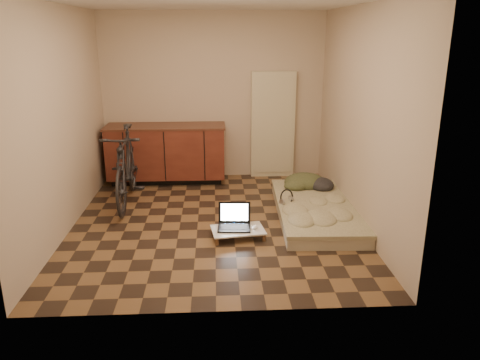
{
  "coord_description": "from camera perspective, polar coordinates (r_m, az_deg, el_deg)",
  "views": [
    {
      "loc": [
        0.02,
        -5.48,
        2.28
      ],
      "look_at": [
        0.31,
        -0.02,
        0.55
      ],
      "focal_mm": 35.0,
      "sensor_mm": 36.0,
      "label": 1
    }
  ],
  "objects": [
    {
      "name": "lap_desk",
      "position": [
        5.46,
        -0.26,
        -6.13
      ],
      "size": [
        0.65,
        0.47,
        0.1
      ],
      "rotation": [
        0.0,
        0.0,
        0.14
      ],
      "color": "brown",
      "rests_on": "ground"
    },
    {
      "name": "futon",
      "position": [
        6.14,
        9.2,
        -3.6
      ],
      "size": [
        1.06,
        2.09,
        0.18
      ],
      "rotation": [
        0.0,
        0.0,
        -0.04
      ],
      "color": "#B7AD92",
      "rests_on": "ground"
    },
    {
      "name": "cabinets",
      "position": [
        7.44,
        -8.93,
        3.26
      ],
      "size": [
        1.84,
        0.62,
        0.91
      ],
      "color": "black",
      "rests_on": "ground"
    },
    {
      "name": "room_shell",
      "position": [
        5.56,
        -3.25,
        7.39
      ],
      "size": [
        3.5,
        4.0,
        2.6
      ],
      "color": "brown",
      "rests_on": "ground"
    },
    {
      "name": "bicycle",
      "position": [
        6.54,
        -13.71,
        2.05
      ],
      "size": [
        0.59,
        1.83,
        1.17
      ],
      "primitive_type": "imported",
      "rotation": [
        0.0,
        0.0,
        0.03
      ],
      "color": "black",
      "rests_on": "ground"
    },
    {
      "name": "headphones",
      "position": [
        6.07,
        5.72,
        -2.02
      ],
      "size": [
        0.31,
        0.31,
        0.16
      ],
      "primitive_type": null,
      "rotation": [
        0.0,
        0.0,
        0.56
      ],
      "color": "black",
      "rests_on": "futon"
    },
    {
      "name": "mouse",
      "position": [
        5.46,
        1.85,
        -5.76
      ],
      "size": [
        0.08,
        0.11,
        0.03
      ],
      "primitive_type": "ellipsoid",
      "rotation": [
        0.0,
        0.0,
        -0.2
      ],
      "color": "white",
      "rests_on": "lap_desk"
    },
    {
      "name": "appliance_panel",
      "position": [
        7.61,
        4.03,
        6.7
      ],
      "size": [
        0.7,
        0.1,
        1.7
      ],
      "primitive_type": "cube",
      "color": "beige",
      "rests_on": "ground"
    },
    {
      "name": "clothing_pile",
      "position": [
        6.75,
        8.42,
        0.32
      ],
      "size": [
        0.65,
        0.55,
        0.25
      ],
      "primitive_type": null,
      "rotation": [
        0.0,
        0.0,
        -0.04
      ],
      "color": "#3A4226",
      "rests_on": "futon"
    },
    {
      "name": "laptop",
      "position": [
        5.5,
        -0.71,
        -5.2
      ],
      "size": [
        0.4,
        0.36,
        0.26
      ],
      "rotation": [
        0.0,
        0.0,
        -0.06
      ],
      "color": "black",
      "rests_on": "lap_desk"
    }
  ]
}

